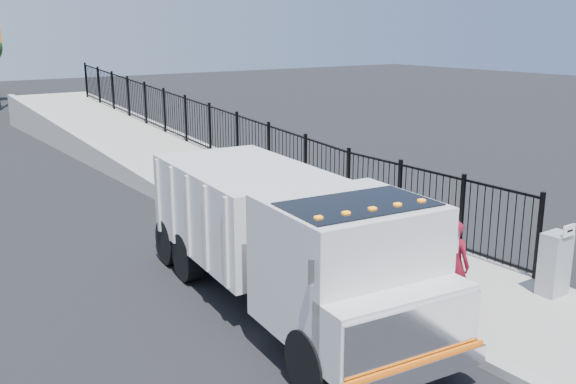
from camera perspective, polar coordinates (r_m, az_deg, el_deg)
ground at (r=13.17m, az=4.78°, el=-8.80°), size 120.00×120.00×0.00m
sidewalk at (r=13.18m, az=17.02°, el=-9.11°), size 3.55×12.00×0.12m
curb at (r=11.82m, az=11.14°, el=-11.44°), size 0.30×12.00×0.16m
ramp at (r=27.61m, az=-13.45°, el=3.21°), size 3.95×24.06×3.19m
iron_fence at (r=24.46m, az=-6.92°, el=4.24°), size 0.10×28.00×1.80m
truck at (r=11.75m, az=-0.17°, el=-3.85°), size 3.26×7.97×2.66m
worker at (r=12.25m, az=14.52°, el=-6.21°), size 0.51×0.68×1.68m
utility_cabinet at (r=13.50m, az=22.60°, el=-5.92°), size 0.55×0.40×1.25m
arrow_sign at (r=13.17m, az=23.71°, el=-3.15°), size 0.35×0.04×0.22m
debris at (r=15.74m, az=9.94°, el=-4.38°), size 0.36×0.36×0.09m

